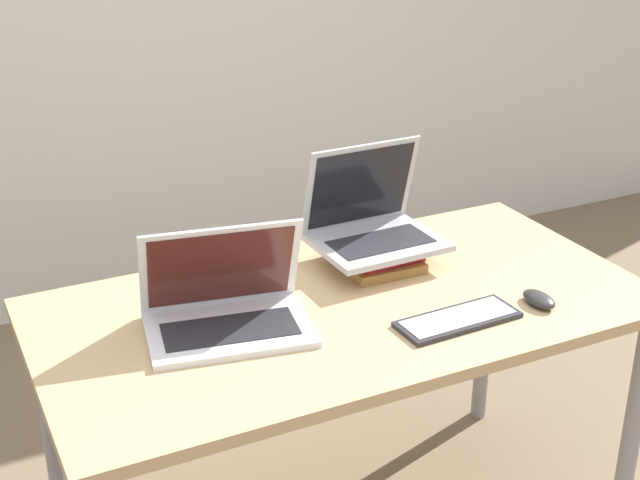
# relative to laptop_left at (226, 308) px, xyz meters

# --- Properties ---
(desk) EXTENTS (1.50, 0.77, 0.74)m
(desk) POSITION_rel_laptop_left_xyz_m (0.30, -0.01, -0.13)
(desk) COLOR tan
(desk) RESTS_ON ground_plane
(laptop_left) EXTENTS (0.41, 0.32, 0.25)m
(laptop_left) POSITION_rel_laptop_left_xyz_m (0.00, 0.00, 0.00)
(laptop_left) COLOR silver
(laptop_left) RESTS_ON desk
(book_stack) EXTENTS (0.20, 0.23, 0.06)m
(book_stack) POSITION_rel_laptop_left_xyz_m (0.48, 0.15, -0.02)
(book_stack) COLOR olive
(book_stack) RESTS_ON desk
(laptop_on_books) EXTENTS (0.33, 0.27, 0.26)m
(laptop_on_books) POSITION_rel_laptop_left_xyz_m (0.48, 0.18, 0.06)
(laptop_on_books) COLOR #B2B2B7
(laptop_on_books) RESTS_ON book_stack
(wireless_keyboard) EXTENTS (0.30, 0.12, 0.01)m
(wireless_keyboard) POSITION_rel_laptop_left_xyz_m (0.50, -0.21, -0.04)
(wireless_keyboard) COLOR #28282D
(wireless_keyboard) RESTS_ON desk
(mouse) EXTENTS (0.06, 0.10, 0.03)m
(mouse) POSITION_rel_laptop_left_xyz_m (0.72, -0.23, -0.04)
(mouse) COLOR #2D2D2D
(mouse) RESTS_ON desk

